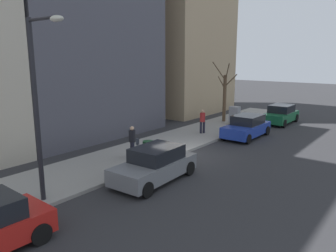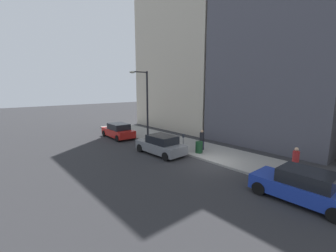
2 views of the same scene
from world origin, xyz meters
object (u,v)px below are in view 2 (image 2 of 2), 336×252
at_px(pedestrian_near_meter, 296,160).
at_px(office_tower_right, 200,14).
at_px(parked_car_grey, 161,145).
at_px(pedestrian_midblock, 202,139).
at_px(trash_bin, 199,147).
at_px(parked_car_red, 118,131).
at_px(parking_meter, 183,140).
at_px(office_block_center, 291,20).
at_px(streetlamp, 145,100).
at_px(parked_car_blue, 302,186).

xyz_separation_m(pedestrian_near_meter, office_tower_right, (9.94, 16.42, 13.51)).
xyz_separation_m(parked_car_grey, pedestrian_midblock, (2.93, -1.63, 0.35)).
distance_m(trash_bin, pedestrian_near_meter, 6.70).
xyz_separation_m(parked_car_red, trash_bin, (1.91, -9.39, -0.14)).
distance_m(parked_car_red, trash_bin, 9.58).
relative_size(trash_bin, office_tower_right, 0.03).
height_order(parked_car_grey, pedestrian_near_meter, pedestrian_near_meter).
xyz_separation_m(parking_meter, office_block_center, (10.41, -3.21, 10.29)).
xyz_separation_m(streetlamp, pedestrian_midblock, (1.38, -5.93, -2.93)).
distance_m(parked_car_red, office_tower_right, 18.76).
xyz_separation_m(streetlamp, pedestrian_near_meter, (1.40, -12.96, -2.93)).
relative_size(pedestrian_midblock, office_block_center, 0.07).
bearing_deg(parking_meter, office_tower_right, 37.25).
relative_size(parked_car_red, office_tower_right, 0.15).
bearing_deg(parked_car_blue, trash_bin, 76.63).
bearing_deg(parked_car_grey, pedestrian_midblock, -31.10).
bearing_deg(pedestrian_midblock, parked_car_blue, 98.96).
distance_m(trash_bin, office_block_center, 14.73).
bearing_deg(pedestrian_near_meter, office_block_center, -33.54).
height_order(parked_car_grey, office_tower_right, office_tower_right).
height_order(pedestrian_near_meter, pedestrian_midblock, same).
bearing_deg(parking_meter, pedestrian_near_meter, -81.14).
height_order(parked_car_grey, trash_bin, parked_car_grey).
bearing_deg(parked_car_blue, parked_car_red, 90.19).
bearing_deg(parking_meter, streetlamp, 91.90).
bearing_deg(trash_bin, pedestrian_near_meter, -83.26).
bearing_deg(parked_car_blue, pedestrian_near_meter, 26.02).
bearing_deg(streetlamp, office_block_center, -37.98).
relative_size(parked_car_grey, parked_car_red, 1.00).
bearing_deg(parking_meter, parked_car_red, 100.18).
relative_size(parking_meter, streetlamp, 0.21).
distance_m(pedestrian_near_meter, pedestrian_midblock, 7.03).
height_order(parked_car_blue, pedestrian_near_meter, pedestrian_near_meter).
distance_m(parked_car_red, pedestrian_midblock, 9.39).
bearing_deg(parked_car_grey, parked_car_red, 85.87).
bearing_deg(office_block_center, pedestrian_midblock, 165.82).
relative_size(parked_car_grey, office_block_center, 0.19).
height_order(parked_car_red, pedestrian_midblock, pedestrian_midblock).
relative_size(parking_meter, office_block_center, 0.06).
bearing_deg(streetlamp, trash_bin, -84.43).
relative_size(pedestrian_near_meter, pedestrian_midblock, 1.00).
distance_m(parked_car_grey, pedestrian_midblock, 3.38).
distance_m(parking_meter, pedestrian_midblock, 1.51).
xyz_separation_m(parked_car_red, streetlamp, (1.29, -3.06, 3.28)).
bearing_deg(office_tower_right, parked_car_blue, -125.52).
bearing_deg(office_tower_right, pedestrian_midblock, -136.70).
height_order(parked_car_blue, streetlamp, streetlamp).
xyz_separation_m(parked_car_grey, parking_meter, (1.72, -0.74, 0.24)).
xyz_separation_m(parked_car_red, office_block_center, (11.87, -11.32, 10.54)).
relative_size(parked_car_grey, trash_bin, 4.74).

